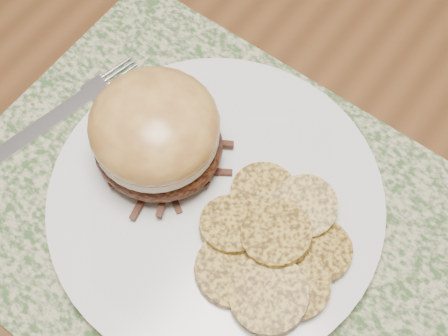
# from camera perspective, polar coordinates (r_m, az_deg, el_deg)

# --- Properties ---
(ground) EXTENTS (3.50, 3.50, 0.00)m
(ground) POSITION_cam_1_polar(r_m,az_deg,el_deg) (1.29, -0.92, -9.15)
(ground) COLOR brown
(ground) RESTS_ON ground
(dining_table) EXTENTS (1.50, 0.90, 0.75)m
(dining_table) POSITION_cam_1_polar(r_m,az_deg,el_deg) (0.68, -1.75, 7.22)
(dining_table) COLOR brown
(dining_table) RESTS_ON ground
(placemat) EXTENTS (0.45, 0.33, 0.00)m
(placemat) POSITION_cam_1_polar(r_m,az_deg,el_deg) (0.52, -0.02, -5.59)
(placemat) COLOR #37532A
(placemat) RESTS_ON dining_table
(dinner_plate) EXTENTS (0.26, 0.26, 0.02)m
(dinner_plate) POSITION_cam_1_polar(r_m,az_deg,el_deg) (0.51, -0.74, -3.07)
(dinner_plate) COLOR silver
(dinner_plate) RESTS_ON placemat
(pork_sandwich) EXTENTS (0.13, 0.12, 0.08)m
(pork_sandwich) POSITION_cam_1_polar(r_m,az_deg,el_deg) (0.49, -6.25, 3.15)
(pork_sandwich) COLOR black
(pork_sandwich) RESTS_ON dinner_plate
(roasted_potatoes) EXTENTS (0.14, 0.15, 0.03)m
(roasted_potatoes) POSITION_cam_1_polar(r_m,az_deg,el_deg) (0.48, 4.52, -7.17)
(roasted_potatoes) COLOR #B89136
(roasted_potatoes) RESTS_ON dinner_plate
(fork) EXTENTS (0.05, 0.18, 0.00)m
(fork) POSITION_cam_1_polar(r_m,az_deg,el_deg) (0.58, -15.14, 4.50)
(fork) COLOR #B8B8BF
(fork) RESTS_ON placemat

